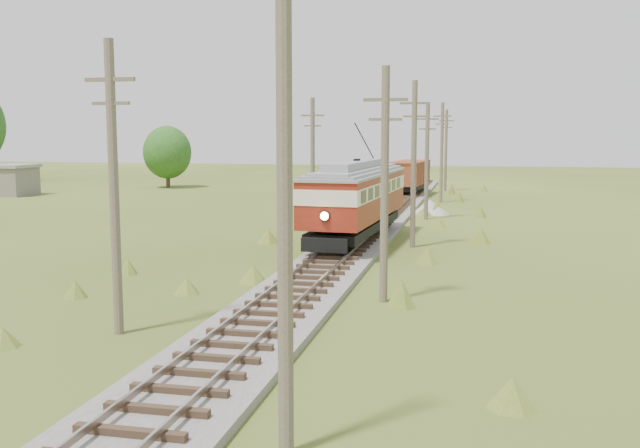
# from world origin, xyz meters

# --- Properties ---
(railbed_main) EXTENTS (3.60, 96.00, 0.57)m
(railbed_main) POSITION_xyz_m (0.00, 34.00, 0.19)
(railbed_main) COLOR #605B54
(railbed_main) RESTS_ON ground
(streetcar) EXTENTS (3.96, 13.70, 6.22)m
(streetcar) POSITION_xyz_m (-0.00, 31.54, 2.84)
(streetcar) COLOR black
(streetcar) RESTS_ON ground
(gondola) EXTENTS (3.51, 8.91, 2.89)m
(gondola) POSITION_xyz_m (0.00, 63.22, 2.12)
(gondola) COLOR black
(gondola) RESTS_ON ground
(gravel_pile) EXTENTS (2.95, 3.13, 1.07)m
(gravel_pile) POSITION_xyz_m (3.16, 47.73, 0.50)
(gravel_pile) COLOR gray
(gravel_pile) RESTS_ON ground
(utility_pole_r_1) EXTENTS (0.30, 0.30, 8.80)m
(utility_pole_r_1) POSITION_xyz_m (3.10, 5.00, 4.40)
(utility_pole_r_1) COLOR brown
(utility_pole_r_1) RESTS_ON ground
(utility_pole_r_2) EXTENTS (1.60, 0.30, 8.60)m
(utility_pole_r_2) POSITION_xyz_m (3.30, 18.00, 4.42)
(utility_pole_r_2) COLOR brown
(utility_pole_r_2) RESTS_ON ground
(utility_pole_r_3) EXTENTS (1.60, 0.30, 9.00)m
(utility_pole_r_3) POSITION_xyz_m (3.20, 31.00, 4.63)
(utility_pole_r_3) COLOR brown
(utility_pole_r_3) RESTS_ON ground
(utility_pole_r_4) EXTENTS (1.60, 0.30, 8.40)m
(utility_pole_r_4) POSITION_xyz_m (3.00, 44.00, 4.32)
(utility_pole_r_4) COLOR brown
(utility_pole_r_4) RESTS_ON ground
(utility_pole_r_5) EXTENTS (1.60, 0.30, 8.90)m
(utility_pole_r_5) POSITION_xyz_m (3.40, 57.00, 4.58)
(utility_pole_r_5) COLOR brown
(utility_pole_r_5) RESTS_ON ground
(utility_pole_r_6) EXTENTS (1.60, 0.30, 8.70)m
(utility_pole_r_6) POSITION_xyz_m (3.20, 70.00, 4.47)
(utility_pole_r_6) COLOR brown
(utility_pole_r_6) RESTS_ON ground
(utility_pole_l_a) EXTENTS (1.60, 0.30, 9.00)m
(utility_pole_l_a) POSITION_xyz_m (-4.20, 12.00, 4.63)
(utility_pole_l_a) COLOR brown
(utility_pole_l_a) RESTS_ON ground
(utility_pole_l_b) EXTENTS (1.60, 0.30, 8.60)m
(utility_pole_l_b) POSITION_xyz_m (-4.50, 40.00, 4.42)
(utility_pole_l_b) COLOR brown
(utility_pole_l_b) RESTS_ON ground
(tree_mid_a) EXTENTS (5.46, 5.46, 7.03)m
(tree_mid_a) POSITION_xyz_m (-28.00, 68.00, 4.02)
(tree_mid_a) COLOR #38281C
(tree_mid_a) RESTS_ON ground
(shed) EXTENTS (6.40, 4.40, 3.10)m
(shed) POSITION_xyz_m (-40.00, 55.00, 1.57)
(shed) COLOR slate
(shed) RESTS_ON ground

